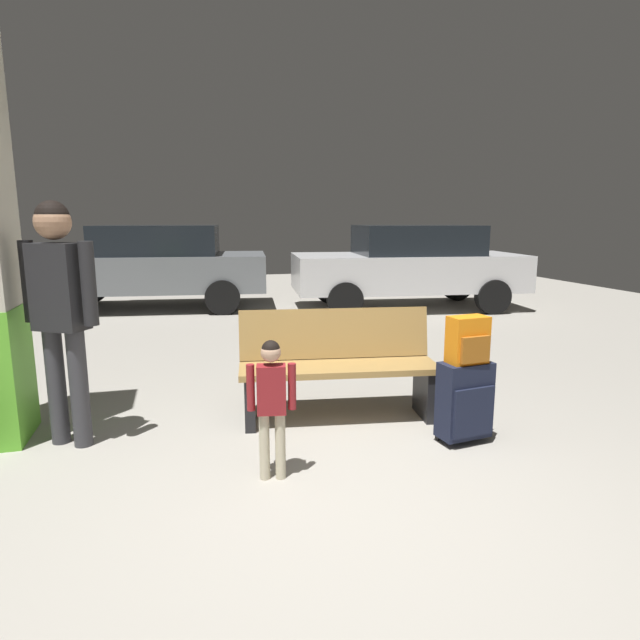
{
  "coord_description": "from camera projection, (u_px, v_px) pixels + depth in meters",
  "views": [
    {
      "loc": [
        -0.81,
        -2.65,
        1.63
      ],
      "look_at": [
        0.22,
        1.3,
        0.85
      ],
      "focal_mm": 30.01,
      "sensor_mm": 36.0,
      "label": 1
    }
  ],
  "objects": [
    {
      "name": "ground_plane",
      "position": [
        251.0,
        352.0,
        6.84
      ],
      "size": [
        18.0,
        18.0,
        0.1
      ],
      "primitive_type": "cube",
      "color": "gray"
    },
    {
      "name": "bench",
      "position": [
        338.0,
        365.0,
        4.38
      ],
      "size": [
        1.65,
        0.73,
        0.89
      ],
      "color": "#9E7A42",
      "rests_on": "ground_plane"
    },
    {
      "name": "suitcase",
      "position": [
        465.0,
        400.0,
        3.9
      ],
      "size": [
        0.4,
        0.28,
        0.6
      ],
      "color": "#191E33",
      "rests_on": "ground_plane"
    },
    {
      "name": "backpack_bright",
      "position": [
        468.0,
        340.0,
        3.82
      ],
      "size": [
        0.3,
        0.22,
        0.34
      ],
      "color": "orange",
      "rests_on": "suitcase"
    },
    {
      "name": "child",
      "position": [
        271.0,
        395.0,
        3.3
      ],
      "size": [
        0.3,
        0.2,
        0.9
      ],
      "color": "beige",
      "rests_on": "ground_plane"
    },
    {
      "name": "adult",
      "position": [
        60.0,
        298.0,
        3.73
      ],
      "size": [
        0.53,
        0.36,
        1.75
      ],
      "color": "#38383D",
      "rests_on": "ground_plane"
    },
    {
      "name": "parked_car_near",
      "position": [
        409.0,
        264.0,
        9.73
      ],
      "size": [
        4.27,
        2.15,
        1.51
      ],
      "color": "silver",
      "rests_on": "ground_plane"
    },
    {
      "name": "parked_car_far",
      "position": [
        153.0,
        265.0,
        9.68
      ],
      "size": [
        4.27,
        2.17,
        1.51
      ],
      "color": "slate",
      "rests_on": "ground_plane"
    }
  ]
}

